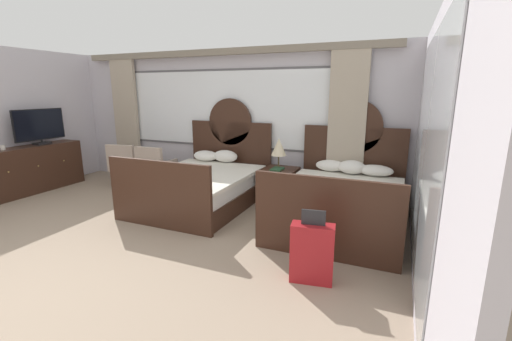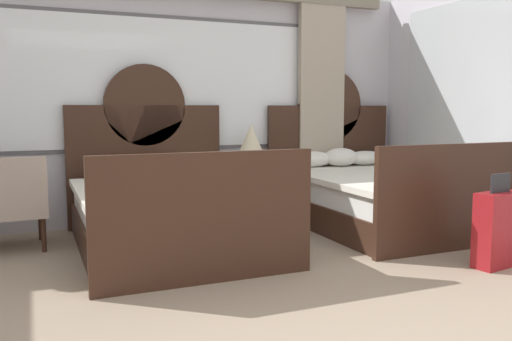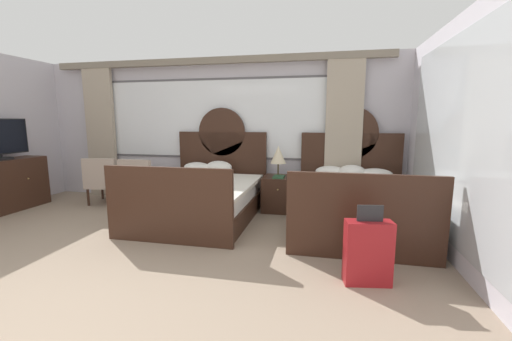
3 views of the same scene
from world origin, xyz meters
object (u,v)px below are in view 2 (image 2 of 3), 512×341
Objects in this scene: book_on_nightstand at (260,171)px; suitcase_on_floor at (498,229)px; bed_near_window at (169,210)px; nightstand_between_beds at (257,197)px; armchair_by_window_left at (11,201)px; table_lamp_on_nightstand at (251,138)px; bed_near_mirror at (376,194)px.

suitcase_on_floor reaches higher than book_on_nightstand.
bed_near_window is 1.34m from nightstand_between_beds.
nightstand_between_beds is 0.33m from book_on_nightstand.
table_lamp_on_nightstand is at bearing 6.77° from armchair_by_window_left.
table_lamp_on_nightstand is at bearing 150.36° from bed_near_mirror.
bed_near_window is 1.42m from armchair_by_window_left.
book_on_nightstand is at bearing -77.48° from table_lamp_on_nightstand.
armchair_by_window_left is (-2.48, -0.29, -0.50)m from table_lamp_on_nightstand.
book_on_nightstand is 0.34× the size of suitcase_on_floor.
nightstand_between_beds is at bearing 151.59° from bed_near_mirror.
bed_near_mirror is 8.69× the size of book_on_nightstand.
armchair_by_window_left reaches higher than nightstand_between_beds.
bed_near_mirror is 4.31× the size of table_lamp_on_nightstand.
nightstand_between_beds is at bearing 28.67° from bed_near_window.
armchair_by_window_left is (-2.53, -0.23, 0.16)m from nightstand_between_beds.
nightstand_between_beds is 2.60m from suitcase_on_floor.
table_lamp_on_nightstand is (-0.05, 0.06, 0.66)m from nightstand_between_beds.
suitcase_on_floor is (-0.01, -1.69, -0.04)m from bed_near_mirror.
bed_near_mirror is 1.32m from book_on_nightstand.
armchair_by_window_left is at bearing -177.34° from book_on_nightstand.
bed_near_window is 8.69× the size of book_on_nightstand.
table_lamp_on_nightstand is (1.13, 0.70, 0.61)m from bed_near_window.
bed_near_window is at bearing -16.90° from armchair_by_window_left.
bed_near_mirror reaches higher than table_lamp_on_nightstand.
book_on_nightstand is at bearing 24.35° from bed_near_window.
bed_near_mirror is at bearing -6.19° from armchair_by_window_left.
bed_near_window is 1.46m from table_lamp_on_nightstand.
table_lamp_on_nightstand is at bearing 102.52° from book_on_nightstand.
suitcase_on_floor is at bearing -63.17° from table_lamp_on_nightstand.
bed_near_window is at bearing -179.78° from bed_near_mirror.
bed_near_window is at bearing -155.65° from book_on_nightstand.
armchair_by_window_left is (-3.70, 0.40, 0.11)m from bed_near_mirror.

